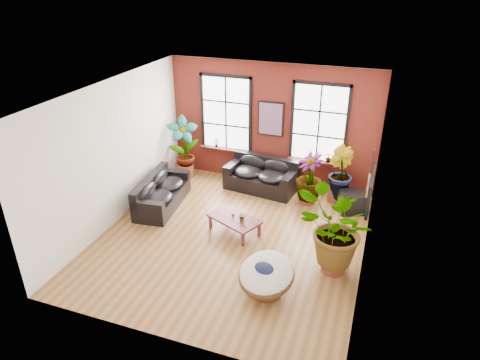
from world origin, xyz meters
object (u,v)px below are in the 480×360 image
(sofa_left, at_px, (160,193))
(papasan_chair, at_px, (266,275))
(sofa_back, at_px, (262,175))
(coffee_table, at_px, (234,219))

(sofa_left, height_order, papasan_chair, papasan_chair)
(sofa_back, relative_size, coffee_table, 1.48)
(sofa_left, bearing_deg, papasan_chair, -129.59)
(coffee_table, xyz_separation_m, papasan_chair, (1.32, -1.82, 0.07))
(sofa_left, xyz_separation_m, coffee_table, (2.30, -0.56, -0.02))
(sofa_back, relative_size, sofa_left, 0.98)
(sofa_back, bearing_deg, papasan_chair, -64.62)
(sofa_left, bearing_deg, coffee_table, -110.05)
(sofa_back, distance_m, sofa_left, 2.92)
(sofa_back, relative_size, papasan_chair, 1.50)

